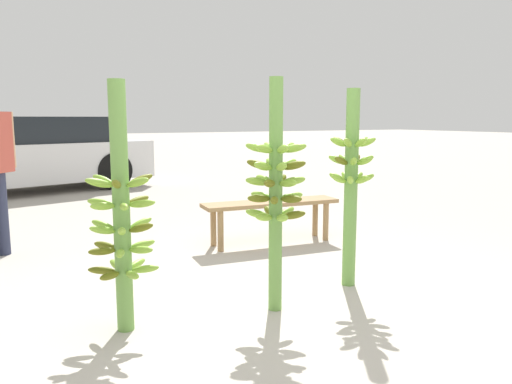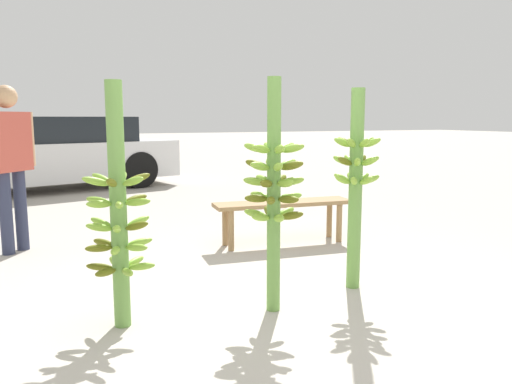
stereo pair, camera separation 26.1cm
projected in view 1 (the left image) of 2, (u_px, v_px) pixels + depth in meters
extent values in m
plane|color=#B2AA9E|center=(271.00, 318.00, 3.29)|extent=(80.00, 80.00, 0.00)
cylinder|color=#6B9E47|center=(121.00, 209.00, 2.99)|extent=(0.10, 0.10, 1.53)
ellipsoid|color=#84B238|center=(99.00, 183.00, 2.90)|extent=(0.18, 0.07, 0.09)
ellipsoid|color=#5D6216|center=(116.00, 184.00, 2.84)|extent=(0.11, 0.18, 0.09)
ellipsoid|color=#84B238|center=(138.00, 182.00, 2.92)|extent=(0.14, 0.17, 0.09)
ellipsoid|color=#5D6216|center=(140.00, 180.00, 3.04)|extent=(0.18, 0.07, 0.09)
ellipsoid|color=#84B238|center=(124.00, 179.00, 3.10)|extent=(0.11, 0.18, 0.09)
ellipsoid|color=#84B238|center=(103.00, 180.00, 3.02)|extent=(0.14, 0.17, 0.09)
ellipsoid|color=#84B238|center=(124.00, 207.00, 2.87)|extent=(0.06, 0.17, 0.07)
ellipsoid|color=#84B238|center=(142.00, 204.00, 2.97)|extent=(0.17, 0.14, 0.07)
ellipsoid|color=#5D6216|center=(138.00, 200.00, 3.09)|extent=(0.17, 0.11, 0.07)
ellipsoid|color=#84B238|center=(118.00, 200.00, 3.11)|extent=(0.06, 0.17, 0.07)
ellipsoid|color=#84B238|center=(100.00, 203.00, 3.01)|extent=(0.17, 0.14, 0.07)
ellipsoid|color=#84B238|center=(103.00, 206.00, 2.89)|extent=(0.17, 0.11, 0.07)
ellipsoid|color=#84B238|center=(102.00, 230.00, 2.92)|extent=(0.18, 0.09, 0.09)
ellipsoid|color=#84B238|center=(122.00, 231.00, 2.89)|extent=(0.09, 0.18, 0.09)
ellipsoid|color=#5D6216|center=(141.00, 228.00, 2.98)|extent=(0.16, 0.15, 0.09)
ellipsoid|color=#84B238|center=(140.00, 224.00, 3.10)|extent=(0.18, 0.09, 0.09)
ellipsoid|color=#84B238|center=(122.00, 222.00, 3.13)|extent=(0.09, 0.18, 0.09)
ellipsoid|color=#84B238|center=(103.00, 226.00, 3.04)|extent=(0.16, 0.15, 0.09)
ellipsoid|color=#84B238|center=(125.00, 243.00, 3.16)|extent=(0.10, 0.18, 0.06)
ellipsoid|color=#5D6216|center=(105.00, 246.00, 3.08)|extent=(0.14, 0.16, 0.06)
ellipsoid|color=#5D6216|center=(102.00, 251.00, 2.95)|extent=(0.18, 0.08, 0.06)
ellipsoid|color=#84B238|center=(120.00, 253.00, 2.90)|extent=(0.10, 0.18, 0.06)
ellipsoid|color=#84B238|center=(141.00, 250.00, 2.98)|extent=(0.14, 0.16, 0.06)
ellipsoid|color=#84B238|center=(143.00, 244.00, 3.11)|extent=(0.18, 0.08, 0.06)
ellipsoid|color=#5D6216|center=(102.00, 270.00, 3.04)|extent=(0.18, 0.11, 0.06)
ellipsoid|color=#5D6216|center=(110.00, 276.00, 2.93)|extent=(0.16, 0.14, 0.06)
ellipsoid|color=#84B238|center=(132.00, 275.00, 2.95)|extent=(0.07, 0.18, 0.06)
ellipsoid|color=#84B238|center=(145.00, 269.00, 3.07)|extent=(0.18, 0.11, 0.06)
ellipsoid|color=#84B238|center=(137.00, 264.00, 3.17)|extent=(0.16, 0.14, 0.06)
ellipsoid|color=#84B238|center=(116.00, 265.00, 3.15)|extent=(0.07, 0.18, 0.06)
cylinder|color=#6B9E47|center=(276.00, 197.00, 3.32)|extent=(0.09, 0.09, 1.57)
ellipsoid|color=#84B238|center=(269.00, 147.00, 3.39)|extent=(0.08, 0.18, 0.09)
ellipsoid|color=#84B238|center=(258.00, 148.00, 3.29)|extent=(0.17, 0.15, 0.09)
ellipsoid|color=#84B238|center=(264.00, 149.00, 3.18)|extent=(0.18, 0.11, 0.09)
ellipsoid|color=#84B238|center=(283.00, 149.00, 3.16)|extent=(0.08, 0.18, 0.09)
ellipsoid|color=#84B238|center=(294.00, 148.00, 3.25)|extent=(0.17, 0.15, 0.09)
ellipsoid|color=#84B238|center=(287.00, 147.00, 3.37)|extent=(0.18, 0.11, 0.09)
ellipsoid|color=#5D6216|center=(258.00, 165.00, 3.32)|extent=(0.16, 0.16, 0.09)
ellipsoid|color=#84B238|center=(263.00, 166.00, 3.21)|extent=(0.18, 0.10, 0.09)
ellipsoid|color=#84B238|center=(281.00, 167.00, 3.17)|extent=(0.09, 0.18, 0.09)
ellipsoid|color=#5D6216|center=(294.00, 165.00, 3.26)|extent=(0.16, 0.16, 0.09)
ellipsoid|color=#84B238|center=(288.00, 164.00, 3.37)|extent=(0.18, 0.10, 0.09)
ellipsoid|color=#84B238|center=(271.00, 163.00, 3.41)|extent=(0.09, 0.18, 0.09)
ellipsoid|color=#84B238|center=(294.00, 181.00, 3.32)|extent=(0.18, 0.10, 0.08)
ellipsoid|color=#5D6216|center=(281.00, 179.00, 3.42)|extent=(0.16, 0.15, 0.08)
ellipsoid|color=#84B238|center=(264.00, 179.00, 3.40)|extent=(0.08, 0.18, 0.08)
ellipsoid|color=#84B238|center=(258.00, 181.00, 3.29)|extent=(0.18, 0.10, 0.08)
ellipsoid|color=#5D6216|center=(270.00, 183.00, 3.19)|extent=(0.16, 0.15, 0.08)
ellipsoid|color=#84B238|center=(288.00, 183.00, 3.21)|extent=(0.08, 0.18, 0.08)
ellipsoid|color=#5D6216|center=(259.00, 199.00, 3.27)|extent=(0.17, 0.06, 0.07)
ellipsoid|color=#5D6216|center=(274.00, 200.00, 3.20)|extent=(0.14, 0.17, 0.07)
ellipsoid|color=#5D6216|center=(291.00, 199.00, 3.25)|extent=(0.12, 0.17, 0.07)
ellipsoid|color=#84B238|center=(292.00, 196.00, 3.37)|extent=(0.17, 0.06, 0.07)
ellipsoid|color=#84B238|center=(277.00, 195.00, 3.44)|extent=(0.14, 0.17, 0.07)
ellipsoid|color=#84B238|center=(261.00, 196.00, 3.39)|extent=(0.12, 0.17, 0.07)
ellipsoid|color=#84B238|center=(287.00, 212.00, 3.43)|extent=(0.18, 0.11, 0.08)
ellipsoid|color=#5D6216|center=(269.00, 211.00, 3.45)|extent=(0.08, 0.18, 0.08)
ellipsoid|color=#84B238|center=(258.00, 214.00, 3.36)|extent=(0.16, 0.15, 0.08)
ellipsoid|color=#84B238|center=(264.00, 217.00, 3.25)|extent=(0.18, 0.11, 0.08)
ellipsoid|color=#84B238|center=(282.00, 218.00, 3.23)|extent=(0.08, 0.18, 0.08)
ellipsoid|color=#5D6216|center=(293.00, 215.00, 3.32)|extent=(0.16, 0.15, 0.08)
cylinder|color=#6B9E47|center=(351.00, 189.00, 3.83)|extent=(0.10, 0.10, 1.53)
ellipsoid|color=#84B238|center=(350.00, 141.00, 3.89)|extent=(0.11, 0.15, 0.10)
ellipsoid|color=#5D6216|center=(339.00, 141.00, 3.85)|extent=(0.10, 0.15, 0.10)
ellipsoid|color=#84B238|center=(338.00, 142.00, 3.76)|extent=(0.15, 0.09, 0.10)
ellipsoid|color=#84B238|center=(348.00, 143.00, 3.68)|extent=(0.15, 0.12, 0.10)
ellipsoid|color=#84B238|center=(361.00, 143.00, 3.68)|extent=(0.06, 0.15, 0.10)
ellipsoid|color=#84B238|center=(367.00, 142.00, 3.75)|extent=(0.14, 0.13, 0.10)
ellipsoid|color=#84B238|center=(362.00, 142.00, 3.85)|extent=(0.15, 0.07, 0.10)
ellipsoid|color=#84B238|center=(366.00, 160.00, 3.82)|extent=(0.15, 0.09, 0.09)
ellipsoid|color=#5D6216|center=(356.00, 159.00, 3.90)|extent=(0.15, 0.12, 0.09)
ellipsoid|color=#84B238|center=(344.00, 159.00, 3.90)|extent=(0.06, 0.15, 0.09)
ellipsoid|color=#84B238|center=(337.00, 160.00, 3.83)|extent=(0.14, 0.14, 0.09)
ellipsoid|color=#5D6216|center=(341.00, 161.00, 3.74)|extent=(0.15, 0.07, 0.09)
ellipsoid|color=#84B238|center=(354.00, 161.00, 3.69)|extent=(0.12, 0.15, 0.09)
ellipsoid|color=#84B238|center=(365.00, 161.00, 3.73)|extent=(0.10, 0.15, 0.09)
ellipsoid|color=#84B238|center=(339.00, 179.00, 3.77)|extent=(0.15, 0.06, 0.10)
ellipsoid|color=#84B238|center=(350.00, 180.00, 3.71)|extent=(0.13, 0.14, 0.10)
ellipsoid|color=#84B238|center=(362.00, 180.00, 3.73)|extent=(0.07, 0.15, 0.10)
ellipsoid|color=#84B238|center=(366.00, 178.00, 3.82)|extent=(0.15, 0.11, 0.10)
ellipsoid|color=#84B238|center=(358.00, 177.00, 3.91)|extent=(0.15, 0.10, 0.10)
ellipsoid|color=#84B238|center=(346.00, 177.00, 3.93)|extent=(0.09, 0.15, 0.10)
ellipsoid|color=#84B238|center=(337.00, 177.00, 3.87)|extent=(0.12, 0.15, 0.10)
cylinder|color=#2D334C|center=(2.00, 214.00, 4.76)|extent=(0.16, 0.16, 0.80)
cylinder|color=tan|center=(9.00, 140.00, 4.81)|extent=(0.14, 0.14, 0.54)
cube|color=#99754C|center=(271.00, 203.00, 5.19)|extent=(1.47, 0.46, 0.04)
cylinder|color=#99754C|center=(213.00, 226.00, 5.11)|extent=(0.06, 0.06, 0.41)
cylinder|color=#99754C|center=(315.00, 218.00, 5.56)|extent=(0.06, 0.06, 0.41)
cylinder|color=#99754C|center=(221.00, 231.00, 4.90)|extent=(0.06, 0.06, 0.41)
cylinder|color=#99754C|center=(326.00, 222.00, 5.35)|extent=(0.06, 0.06, 0.41)
cube|color=silver|center=(22.00, 162.00, 8.88)|extent=(4.63, 2.79, 0.69)
cube|color=black|center=(30.00, 130.00, 8.91)|extent=(2.71, 2.18, 0.45)
cylinder|color=black|center=(113.00, 171.00, 9.20)|extent=(0.71, 0.36, 0.68)
cylinder|color=black|center=(77.00, 165.00, 10.40)|extent=(0.71, 0.36, 0.68)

